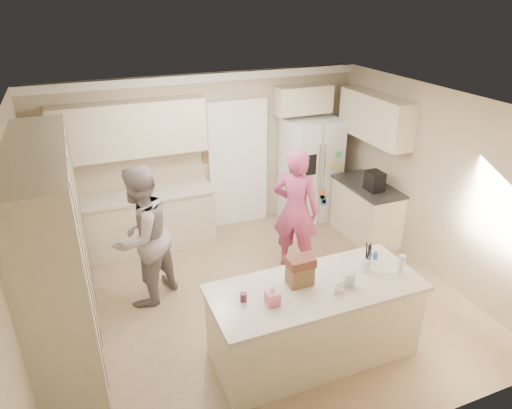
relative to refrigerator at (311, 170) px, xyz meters
name	(u,v)px	position (x,y,z in m)	size (l,w,h in m)	color
floor	(259,302)	(-1.78, -1.97, -0.91)	(5.20, 4.60, 0.02)	#8D7454
ceiling	(260,105)	(-1.78, -1.97, 1.71)	(5.20, 4.60, 0.02)	white
wall_back	(205,155)	(-1.78, 0.34, 0.40)	(5.20, 0.02, 2.60)	tan
wall_front	(372,337)	(-1.78, -4.28, 0.40)	(5.20, 0.02, 2.60)	tan
wall_left	(20,257)	(-4.39, -1.97, 0.40)	(0.02, 4.60, 2.60)	tan
wall_right	(432,182)	(0.83, -1.97, 0.40)	(0.02, 4.60, 2.60)	tan
crown_back	(202,78)	(-1.78, 0.29, 1.63)	(5.20, 0.08, 0.12)	white
pantry_bank	(55,252)	(-4.08, -1.77, 0.28)	(0.60, 2.60, 2.35)	beige
back_base_cab	(143,222)	(-2.93, 0.03, -0.46)	(2.20, 0.60, 0.88)	beige
back_countertop	(139,196)	(-2.93, 0.02, 0.00)	(2.24, 0.63, 0.04)	beige
back_upper_cab	(130,129)	(-2.93, 0.15, 1.00)	(2.20, 0.35, 0.80)	beige
doorway_opening	(238,165)	(-1.23, 0.31, 0.15)	(0.90, 0.06, 2.10)	black
doorway_casing	(239,166)	(-1.23, 0.27, 0.15)	(1.02, 0.03, 2.22)	white
wall_frame_upper	(206,141)	(-1.76, 0.30, 0.65)	(0.15, 0.02, 0.20)	brown
wall_frame_lower	(207,157)	(-1.76, 0.30, 0.38)	(0.15, 0.02, 0.20)	brown
refrigerator	(311,170)	(0.00, 0.00, 0.00)	(0.90, 0.70, 1.80)	white
fridge_seam	(321,177)	(0.00, -0.35, 0.00)	(0.01, 0.02, 1.78)	gray
fridge_dispenser	(310,165)	(-0.22, -0.37, 0.25)	(0.22, 0.03, 0.35)	black
fridge_handle_l	(319,169)	(-0.05, -0.37, 0.15)	(0.02, 0.02, 0.85)	silver
fridge_handle_r	(324,169)	(0.05, -0.37, 0.15)	(0.02, 0.02, 0.85)	silver
over_fridge_cab	(303,100)	(-0.13, 0.15, 1.20)	(0.95, 0.35, 0.45)	beige
right_base_cab	(366,212)	(0.52, -0.97, -0.46)	(0.60, 1.20, 0.88)	beige
right_countertop	(368,186)	(0.51, -0.97, 0.00)	(0.63, 1.24, 0.04)	#2D2B28
right_upper_cab	(375,117)	(0.65, -0.77, 1.05)	(0.35, 1.50, 0.70)	beige
coffee_maker	(375,181)	(0.47, -1.17, 0.17)	(0.22, 0.28, 0.30)	black
island_base	(314,322)	(-1.58, -3.07, -0.46)	(2.20, 0.90, 0.88)	beige
island_top	(316,288)	(-1.58, -3.07, 0.00)	(2.28, 0.96, 0.05)	beige
utensil_crock	(367,265)	(-0.93, -3.02, 0.10)	(0.13, 0.13, 0.15)	white
tissue_box	(273,298)	(-2.13, -3.17, 0.10)	(0.13, 0.13, 0.14)	pink
tissue_plume	(273,289)	(-2.13, -3.17, 0.20)	(0.08, 0.08, 0.08)	white
dollhouse_body	(300,275)	(-1.73, -2.97, 0.14)	(0.26, 0.18, 0.22)	brown
dollhouse_roof	(301,262)	(-1.73, -2.97, 0.30)	(0.28, 0.20, 0.10)	#592D1E
jam_jar	(244,297)	(-2.38, -3.02, 0.07)	(0.07, 0.07, 0.09)	#59263F
greeting_card_a	(340,287)	(-1.43, -3.27, 0.11)	(0.12, 0.01, 0.16)	white
greeting_card_b	(349,281)	(-1.28, -3.22, 0.11)	(0.12, 0.01, 0.16)	silver
water_bottle	(401,265)	(-0.63, -3.22, 0.14)	(0.07, 0.07, 0.24)	silver
shaker_salt	(370,256)	(-0.76, -2.85, 0.07)	(0.05, 0.05, 0.09)	#386FB5
shaker_pepper	(376,255)	(-0.69, -2.85, 0.07)	(0.05, 0.05, 0.09)	#386FB5
teen_boy	(142,237)	(-3.11, -1.34, 0.03)	(0.91, 0.71, 1.87)	#999491
teen_girl	(296,210)	(-0.95, -1.34, 0.01)	(0.66, 0.43, 1.82)	#BC3B70
fridge_magnets	(321,177)	(0.00, -0.36, 0.00)	(0.76, 0.02, 1.44)	tan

